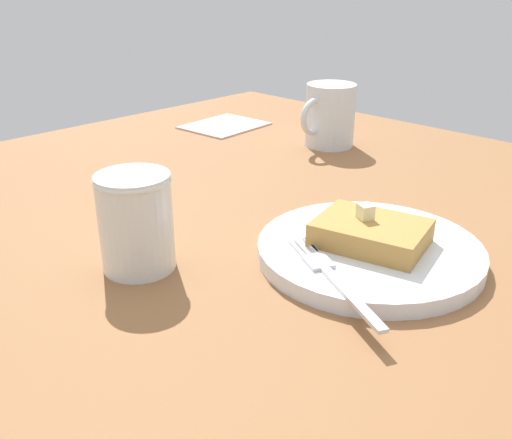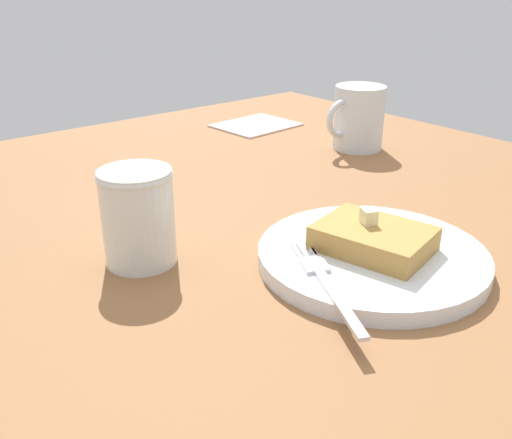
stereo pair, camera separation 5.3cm
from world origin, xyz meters
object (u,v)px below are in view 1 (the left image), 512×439
Objects in this scene: plate at (369,250)px; fork at (329,274)px; syrup_jar at (136,226)px; coffee_mug at (329,115)px; napkin at (224,126)px.

fork is at bearing 7.91° from plate.
syrup_jar is 0.86× the size of coffee_mug.
syrup_jar is (8.94, -15.50, 2.45)cm from fork.
coffee_mug reaches higher than napkin.
plate reaches higher than napkin.
coffee_mug is at bearing -141.93° from fork.
plate is at bearing 62.86° from napkin.
plate is 52.91cm from napkin.
fork is 1.40× the size of coffee_mug.
napkin is at bearing -141.30° from syrup_jar.
coffee_mug is (-3.51, 20.48, 4.70)cm from napkin.
plate is 1.63× the size of napkin.
fork is 57.73cm from napkin.
syrup_jar is at bearing -60.02° from fork.
syrup_jar reaches higher than napkin.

